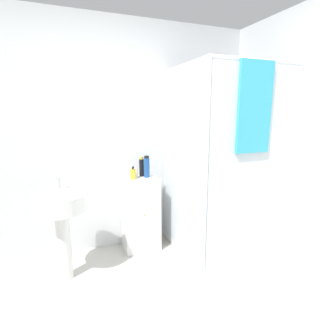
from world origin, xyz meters
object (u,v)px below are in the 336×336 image
soap_dispenser (133,174)px  shampoo_bottle_tall_black (142,167)px  sink (61,212)px  shampoo_bottle_blue (147,167)px  lotion_bottle_white (136,173)px

soap_dispenser → shampoo_bottle_tall_black: 0.16m
sink → soap_dispenser: (0.73, 0.25, 0.23)m
sink → shampoo_bottle_blue: (0.90, 0.27, 0.29)m
shampoo_bottle_blue → lotion_bottle_white: shampoo_bottle_blue is taller
shampoo_bottle_tall_black → soap_dispenser: bearing=-143.1°
soap_dispenser → shampoo_bottle_blue: (0.16, 0.03, 0.06)m
shampoo_bottle_blue → sink: bearing=-163.0°
sink → lotion_bottle_white: bearing=21.7°
soap_dispenser → sink: bearing=-161.4°
shampoo_bottle_tall_black → lotion_bottle_white: (-0.07, -0.03, -0.05)m
sink → soap_dispenser: size_ratio=6.85×
lotion_bottle_white → sink: bearing=-158.3°
sink → lotion_bottle_white: lotion_bottle_white is taller
shampoo_bottle_blue → shampoo_bottle_tall_black: bearing=121.3°
shampoo_bottle_blue → lotion_bottle_white: (-0.11, 0.04, -0.06)m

